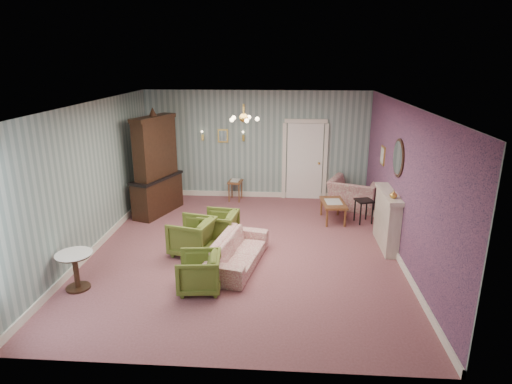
# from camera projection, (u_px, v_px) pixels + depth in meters

# --- Properties ---
(floor) EXTENTS (7.00, 7.00, 0.00)m
(floor) POSITION_uv_depth(u_px,v_px,m) (245.00, 250.00, 8.76)
(floor) COLOR #884F55
(floor) RESTS_ON ground
(ceiling) EXTENTS (7.00, 7.00, 0.00)m
(ceiling) POSITION_uv_depth(u_px,v_px,m) (244.00, 104.00, 7.90)
(ceiling) COLOR white
(ceiling) RESTS_ON ground
(wall_back) EXTENTS (6.00, 0.00, 6.00)m
(wall_back) POSITION_uv_depth(u_px,v_px,m) (257.00, 145.00, 11.66)
(wall_back) COLOR slate
(wall_back) RESTS_ON ground
(wall_front) EXTENTS (6.00, 0.00, 6.00)m
(wall_front) POSITION_uv_depth(u_px,v_px,m) (215.00, 263.00, 4.99)
(wall_front) COLOR slate
(wall_front) RESTS_ON ground
(wall_left) EXTENTS (0.00, 7.00, 7.00)m
(wall_left) POSITION_uv_depth(u_px,v_px,m) (92.00, 178.00, 8.52)
(wall_left) COLOR slate
(wall_left) RESTS_ON ground
(wall_right) EXTENTS (0.00, 7.00, 7.00)m
(wall_right) POSITION_uv_depth(u_px,v_px,m) (403.00, 184.00, 8.13)
(wall_right) COLOR slate
(wall_right) RESTS_ON ground
(wall_right_floral) EXTENTS (0.00, 7.00, 7.00)m
(wall_right_floral) POSITION_uv_depth(u_px,v_px,m) (403.00, 184.00, 8.13)
(wall_right_floral) COLOR #AD5678
(wall_right_floral) RESTS_ON ground
(door) EXTENTS (1.12, 0.12, 2.16)m
(door) POSITION_uv_depth(u_px,v_px,m) (305.00, 160.00, 11.65)
(door) COLOR white
(door) RESTS_ON floor
(olive_chair_a) EXTENTS (0.71, 0.75, 0.71)m
(olive_chair_a) POSITION_uv_depth(u_px,v_px,m) (199.00, 271.00, 7.15)
(olive_chair_a) COLOR #556322
(olive_chair_a) RESTS_ON floor
(olive_chair_b) EXTENTS (0.89, 0.92, 0.79)m
(olive_chair_b) POSITION_uv_depth(u_px,v_px,m) (192.00, 235.00, 8.49)
(olive_chair_b) COLOR #556322
(olive_chair_b) RESTS_ON floor
(olive_chair_c) EXTENTS (0.77, 0.81, 0.74)m
(olive_chair_c) POSITION_uv_depth(u_px,v_px,m) (219.00, 226.00, 9.01)
(olive_chair_c) COLOR #556322
(olive_chair_c) RESTS_ON floor
(sofa_chintz) EXTENTS (0.90, 1.95, 0.74)m
(sofa_chintz) POSITION_uv_depth(u_px,v_px,m) (238.00, 247.00, 8.02)
(sofa_chintz) COLOR #9A3E4B
(sofa_chintz) RESTS_ON floor
(wingback_chair) EXTENTS (1.39, 1.16, 1.04)m
(wingback_chair) POSITION_uv_depth(u_px,v_px,m) (355.00, 189.00, 11.00)
(wingback_chair) COLOR #9A3E4B
(wingback_chair) RESTS_ON floor
(dresser) EXTENTS (1.01, 1.62, 2.55)m
(dresser) POSITION_uv_depth(u_px,v_px,m) (156.00, 163.00, 10.47)
(dresser) COLOR black
(dresser) RESTS_ON floor
(fireplace) EXTENTS (0.30, 1.40, 1.16)m
(fireplace) POSITION_uv_depth(u_px,v_px,m) (387.00, 219.00, 8.78)
(fireplace) COLOR beige
(fireplace) RESTS_ON floor
(mantel_vase) EXTENTS (0.15, 0.15, 0.15)m
(mantel_vase) POSITION_uv_depth(u_px,v_px,m) (394.00, 194.00, 8.20)
(mantel_vase) COLOR gold
(mantel_vase) RESTS_ON fireplace
(oval_mirror) EXTENTS (0.04, 0.76, 0.84)m
(oval_mirror) POSITION_uv_depth(u_px,v_px,m) (398.00, 158.00, 8.39)
(oval_mirror) COLOR white
(oval_mirror) RESTS_ON wall_right
(framed_print) EXTENTS (0.04, 0.34, 0.42)m
(framed_print) POSITION_uv_depth(u_px,v_px,m) (383.00, 156.00, 9.75)
(framed_print) COLOR gold
(framed_print) RESTS_ON wall_right
(coffee_table) EXTENTS (0.60, 0.97, 0.47)m
(coffee_table) POSITION_uv_depth(u_px,v_px,m) (333.00, 211.00, 10.24)
(coffee_table) COLOR brown
(coffee_table) RESTS_ON floor
(side_table_black) EXTENTS (0.47, 0.47, 0.56)m
(side_table_black) POSITION_uv_depth(u_px,v_px,m) (364.00, 211.00, 10.11)
(side_table_black) COLOR black
(side_table_black) RESTS_ON floor
(pedestal_table) EXTENTS (0.63, 0.63, 0.65)m
(pedestal_table) POSITION_uv_depth(u_px,v_px,m) (76.00, 271.00, 7.19)
(pedestal_table) COLOR black
(pedestal_table) RESTS_ON floor
(nesting_table) EXTENTS (0.40, 0.48, 0.59)m
(nesting_table) POSITION_uv_depth(u_px,v_px,m) (235.00, 190.00, 11.71)
(nesting_table) COLOR brown
(nesting_table) RESTS_ON floor
(gilt_mirror_back) EXTENTS (0.28, 0.06, 0.36)m
(gilt_mirror_back) POSITION_uv_depth(u_px,v_px,m) (223.00, 136.00, 11.61)
(gilt_mirror_back) COLOR gold
(gilt_mirror_back) RESTS_ON wall_back
(sconce_left) EXTENTS (0.16, 0.12, 0.30)m
(sconce_left) POSITION_uv_depth(u_px,v_px,m) (202.00, 136.00, 11.62)
(sconce_left) COLOR gold
(sconce_left) RESTS_ON wall_back
(sconce_right) EXTENTS (0.16, 0.12, 0.30)m
(sconce_right) POSITION_uv_depth(u_px,v_px,m) (243.00, 136.00, 11.55)
(sconce_right) COLOR gold
(sconce_right) RESTS_ON wall_back
(chandelier) EXTENTS (0.56, 0.56, 0.36)m
(chandelier) POSITION_uv_depth(u_px,v_px,m) (244.00, 119.00, 7.98)
(chandelier) COLOR gold
(chandelier) RESTS_ON ceiling
(burgundy_cushion) EXTENTS (0.41, 0.28, 0.39)m
(burgundy_cushion) POSITION_uv_depth(u_px,v_px,m) (353.00, 192.00, 10.87)
(burgundy_cushion) COLOR maroon
(burgundy_cushion) RESTS_ON wingback_chair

